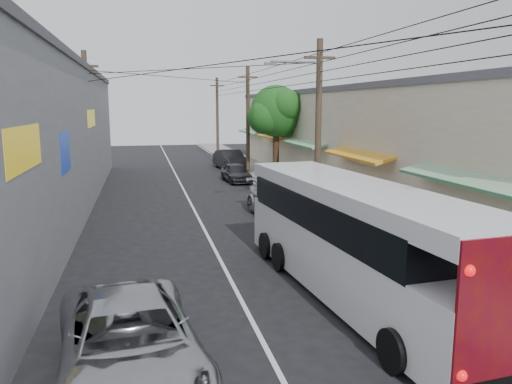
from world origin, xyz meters
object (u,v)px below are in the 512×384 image
at_px(pedestrian_near, 309,194).
at_px(jeepney, 130,342).
at_px(pedestrian_far, 346,215).
at_px(parked_suv, 283,201).
at_px(parked_car_mid, 236,173).
at_px(parked_car_far, 230,160).
at_px(coach_bus, 352,238).

bearing_deg(pedestrian_near, jeepney, 50.36).
bearing_deg(pedestrian_far, jeepney, 44.43).
bearing_deg(pedestrian_far, parked_suv, -69.84).
xyz_separation_m(parked_car_mid, pedestrian_far, (1.60, -15.21, 0.20)).
distance_m(parked_suv, pedestrian_near, 1.89).
bearing_deg(jeepney, parked_car_far, 70.43).
height_order(parked_car_mid, parked_car_far, parked_car_far).
bearing_deg(pedestrian_far, parked_car_far, -91.39).
bearing_deg(pedestrian_far, pedestrian_near, -93.46).
bearing_deg(pedestrian_far, coach_bus, 64.62).
bearing_deg(pedestrian_near, parked_suv, 23.15).
distance_m(coach_bus, pedestrian_near, 10.93).
height_order(coach_bus, pedestrian_far, coach_bus).
bearing_deg(parked_car_mid, parked_suv, -94.23).
bearing_deg(jeepney, pedestrian_near, 52.92).
xyz_separation_m(parked_car_far, pedestrian_far, (0.80, -22.14, 0.04)).
height_order(coach_bus, parked_suv, coach_bus).
bearing_deg(pedestrian_near, parked_car_mid, -90.17).
distance_m(coach_bus, parked_car_mid, 21.23).
bearing_deg(parked_suv, parked_car_mid, 85.85).
height_order(parked_car_far, pedestrian_near, pedestrian_near).
relative_size(parked_suv, parked_car_mid, 1.47).
relative_size(coach_bus, pedestrian_far, 7.53).
relative_size(parked_suv, parked_car_far, 1.14).
height_order(coach_bus, pedestrian_near, coach_bus).
bearing_deg(parked_suv, parked_car_far, 83.37).
bearing_deg(coach_bus, parked_suv, 80.66).
xyz_separation_m(jeepney, pedestrian_near, (8.20, 13.73, 0.15)).
distance_m(coach_bus, parked_suv, 9.71).
xyz_separation_m(coach_bus, pedestrian_near, (2.41, 10.64, -0.70)).
distance_m(parked_car_mid, pedestrian_near, 10.67).
height_order(jeepney, parked_car_far, parked_car_far).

